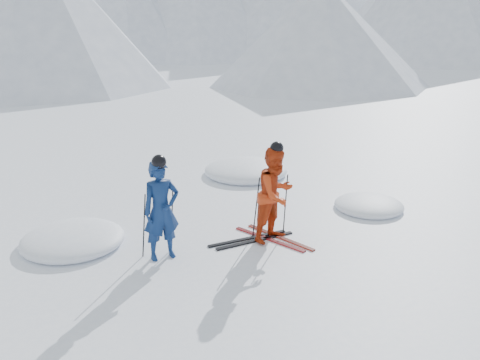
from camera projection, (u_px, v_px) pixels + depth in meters
name	position (u px, v px, depth m)	size (l,w,h in m)	color
ground	(315.00, 228.00, 10.67)	(160.00, 160.00, 0.00)	white
skier_blue	(161.00, 210.00, 9.10)	(0.68, 0.44, 1.85)	navy
skier_red	(276.00, 194.00, 9.85)	(0.92, 0.72, 1.89)	#B5300E
pole_blue_left	(144.00, 226.00, 9.21)	(0.02, 0.02, 1.24)	black
pole_blue_right	(172.00, 219.00, 9.50)	(0.02, 0.02, 1.24)	black
pole_red_left	(256.00, 207.00, 10.06)	(0.02, 0.02, 1.26)	black
pole_red_right	(285.00, 205.00, 10.19)	(0.02, 0.02, 1.26)	black
ski_worn_left	(269.00, 239.00, 10.10)	(0.09, 1.70, 0.03)	black
ski_worn_right	(280.00, 237.00, 10.19)	(0.09, 1.70, 0.03)	black
ski_loose_a	(248.00, 239.00, 10.13)	(0.09, 1.70, 0.03)	black
ski_loose_b	(255.00, 241.00, 10.03)	(0.09, 1.70, 0.03)	black
snow_lumps	(220.00, 198.00, 12.44)	(8.29, 5.48, 0.51)	white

